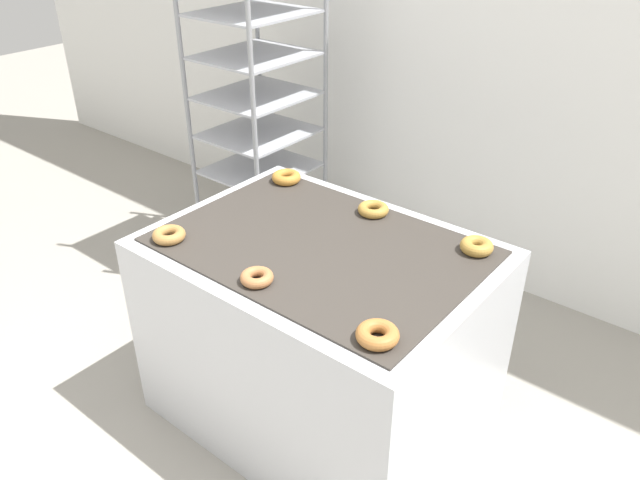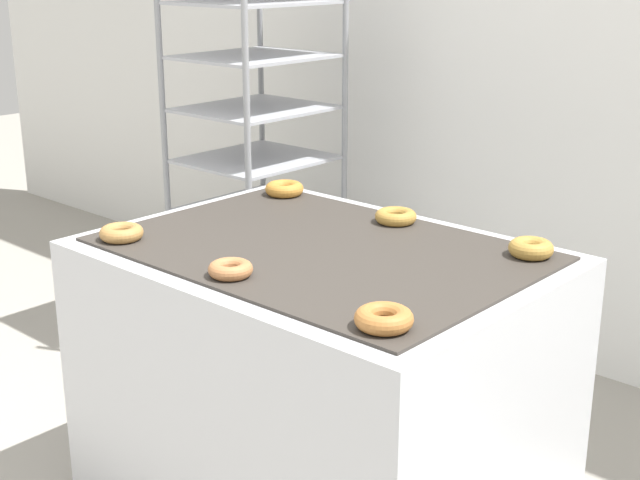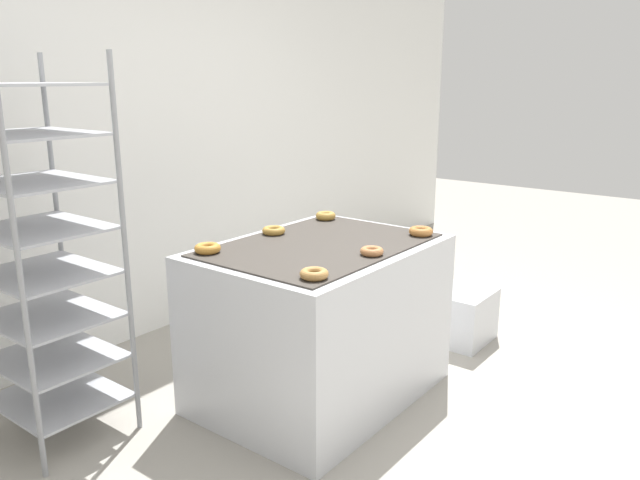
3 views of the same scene
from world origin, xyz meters
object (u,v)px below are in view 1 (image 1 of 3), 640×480
(baking_rack_cart, at_px, (258,115))
(donut_near_left, at_px, (169,235))
(fryer_machine, at_px, (320,335))
(donut_far_right, at_px, (477,246))
(donut_far_left, at_px, (286,177))
(donut_near_center, at_px, (257,277))
(donut_far_center, at_px, (373,209))
(donut_near_right, at_px, (377,335))

(baking_rack_cart, bearing_deg, donut_near_left, -61.69)
(fryer_machine, xyz_separation_m, donut_far_right, (0.46, 0.31, 0.44))
(donut_far_left, bearing_deg, baking_rack_cart, 143.33)
(baking_rack_cart, xyz_separation_m, donut_near_left, (0.58, -1.08, -0.04))
(donut_near_center, bearing_deg, donut_near_left, -179.79)
(fryer_machine, height_order, donut_near_center, donut_near_center)
(donut_far_left, distance_m, donut_far_right, 0.91)
(donut_far_left, height_order, donut_far_center, donut_far_left)
(donut_near_center, distance_m, donut_far_left, 0.78)
(baking_rack_cart, distance_m, donut_far_center, 1.14)
(baking_rack_cart, height_order, donut_far_right, baking_rack_cart)
(donut_near_center, height_order, donut_far_left, donut_far_left)
(donut_near_right, bearing_deg, fryer_machine, 145.85)
(donut_far_left, bearing_deg, donut_far_center, -1.00)
(fryer_machine, height_order, donut_near_right, donut_near_right)
(donut_far_right, bearing_deg, donut_far_left, 178.96)
(donut_far_center, bearing_deg, donut_far_right, -1.08)
(donut_near_right, relative_size, donut_far_left, 1.01)
(donut_near_center, xyz_separation_m, donut_far_center, (0.02, 0.64, 0.00))
(fryer_machine, height_order, donut_near_left, donut_near_left)
(donut_near_right, bearing_deg, donut_far_right, 90.40)
(donut_near_center, relative_size, donut_near_right, 0.87)
(fryer_machine, relative_size, donut_far_center, 9.94)
(baking_rack_cart, bearing_deg, fryer_machine, -36.37)
(baking_rack_cart, bearing_deg, donut_far_center, -22.88)
(donut_near_left, distance_m, donut_near_center, 0.44)
(donut_far_left, relative_size, donut_far_center, 1.03)
(fryer_machine, xyz_separation_m, donut_near_right, (0.46, -0.31, 0.44))
(donut_near_center, relative_size, donut_far_center, 0.90)
(donut_far_center, bearing_deg, donut_near_center, -92.04)
(donut_near_center, bearing_deg, baking_rack_cart, 133.53)
(donut_near_right, distance_m, donut_far_center, 0.78)
(donut_far_left, bearing_deg, donut_near_center, -55.57)
(fryer_machine, bearing_deg, baking_rack_cart, 143.63)
(donut_near_right, height_order, donut_far_center, donut_near_right)
(fryer_machine, distance_m, donut_far_center, 0.54)
(donut_near_center, bearing_deg, donut_far_right, 53.07)
(fryer_machine, height_order, donut_far_center, donut_far_center)
(donut_far_right, bearing_deg, donut_near_center, -126.93)
(baking_rack_cart, xyz_separation_m, donut_near_right, (1.50, -1.08, -0.04))
(fryer_machine, bearing_deg, donut_near_right, -34.15)
(donut_near_left, height_order, donut_near_right, donut_near_right)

